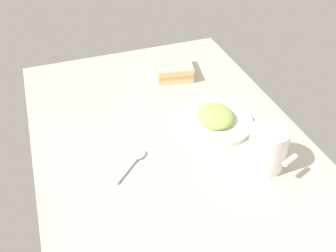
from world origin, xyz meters
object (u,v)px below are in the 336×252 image
plate_of_food (215,119)px  spoon (135,160)px  coffee_mug_black (268,147)px  sandwich_main (173,68)px

plate_of_food → spoon: size_ratio=2.01×
coffee_mug_black → sandwich_main: size_ratio=0.81×
plate_of_food → coffee_mug_black: (17.30, 4.09, 3.86)cm
plate_of_food → spoon: plate_of_food is taller
plate_of_food → sandwich_main: (-25.62, -1.92, 0.80)cm
plate_of_food → sandwich_main: size_ratio=1.44×
coffee_mug_black → sandwich_main: bearing=-172.0°
plate_of_food → coffee_mug_black: 18.19cm
coffee_mug_black → plate_of_food: bearing=-166.7°
spoon → plate_of_food: bearing=106.5°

